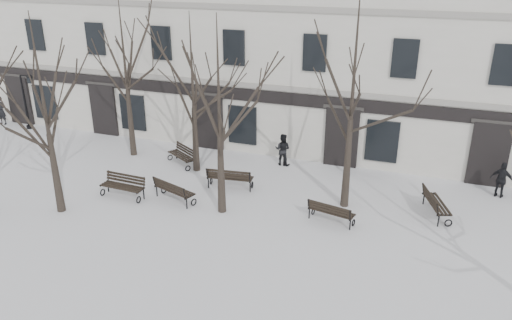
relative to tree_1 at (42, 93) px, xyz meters
The scene contains 19 objects.
ground 7.89m from the tree_1, ahead, with size 100.00×100.00×0.00m, color silver.
building 14.82m from the tree_1, 65.28° to the left, with size 40.40×10.20×11.40m.
tree_1 is the anchor object (origin of this frame).
tree_2 6.50m from the tree_1, 19.30° to the left, with size 5.42×5.42×7.74m.
tree_4 6.28m from the tree_1, 95.61° to the left, with size 5.63×5.63×8.04m.
tree_5 6.47m from the tree_1, 58.84° to the left, with size 5.16×5.16×7.38m.
tree_6 11.53m from the tree_1, 22.00° to the left, with size 6.22×6.22×8.89m.
bench_0 5.04m from the tree_1, 48.99° to the left, with size 1.97×0.79×0.98m.
bench_1 6.25m from the tree_1, 30.19° to the left, with size 2.04×1.29×0.98m.
bench_2 11.64m from the tree_1, 14.53° to the left, with size 1.87×1.00×0.90m.
bench_3 7.77m from the tree_1, 67.96° to the left, with size 1.86×1.51×0.92m.
bench_4 8.24m from the tree_1, 36.55° to the left, with size 2.07×0.98×1.01m.
bench_5 15.54m from the tree_1, 18.43° to the left, with size 1.29×2.03×0.97m.
lamp_post 11.86m from the tree_1, 137.70° to the left, with size 1.04×0.39×3.34m.
bollard_a 11.18m from the tree_1, 46.29° to the left, with size 0.15×0.15×1.16m.
bollard_b 13.37m from the tree_1, 36.21° to the left, with size 0.14×0.14×1.08m.
pedestrian_a 14.21m from the tree_1, 144.08° to the left, with size 0.63×0.41×1.72m, color black.
pedestrian_b 11.41m from the tree_1, 47.21° to the left, with size 0.77×0.60×1.59m, color black.
pedestrian_c 18.91m from the tree_1, 23.69° to the left, with size 0.92×0.38×1.57m, color black.
Camera 1 is at (7.26, -14.60, 9.62)m, focal length 35.00 mm.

